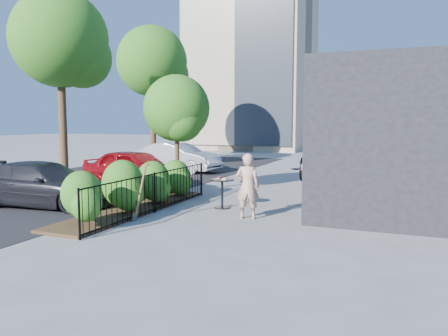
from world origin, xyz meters
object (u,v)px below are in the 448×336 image
at_px(patio_tree, 178,112).
at_px(car_darkgrey, 44,184).
at_px(street_tree_near, 60,45).
at_px(car_red, 136,169).
at_px(cafe_table, 222,188).
at_px(shovel, 140,196).
at_px(woman, 247,186).
at_px(car_silver, 178,157).
at_px(street_tree_far, 153,66).

relative_size(patio_tree, car_darkgrey, 0.89).
distance_m(street_tree_near, car_darkgrey, 9.66).
bearing_deg(car_red, cafe_table, -107.05).
bearing_deg(car_red, car_darkgrey, 178.41).
bearing_deg(shovel, cafe_table, 62.55).
distance_m(street_tree_near, cafe_table, 12.20).
distance_m(woman, car_red, 6.15).
bearing_deg(woman, street_tree_near, -39.35).
distance_m(woman, car_darkgrey, 6.07).
distance_m(shovel, car_silver, 10.81).
xyz_separation_m(cafe_table, car_darkgrey, (-4.93, -1.67, 0.07)).
distance_m(woman, shovel, 2.69).
relative_size(cafe_table, shovel, 0.60).
bearing_deg(street_tree_near, woman, -27.48).
bearing_deg(street_tree_far, car_darkgrey, -70.93).
distance_m(car_red, car_darkgrey, 3.80).
distance_m(patio_tree, street_tree_near, 8.92).
xyz_separation_m(cafe_table, woman, (1.10, -1.01, 0.26)).
height_order(woman, car_darkgrey, woman).
distance_m(cafe_table, car_silver, 9.35).
height_order(patio_tree, car_red, patio_tree).
xyz_separation_m(street_tree_near, shovel, (8.68, -7.07, -5.27)).
height_order(street_tree_far, car_darkgrey, street_tree_far).
bearing_deg(car_silver, car_darkgrey, -169.65).
relative_size(street_tree_near, car_silver, 1.92).
height_order(street_tree_near, cafe_table, street_tree_near).
bearing_deg(car_darkgrey, car_red, -17.37).
relative_size(street_tree_far, shovel, 5.58).
height_order(cafe_table, car_silver, car_silver).
bearing_deg(street_tree_near, shovel, -39.17).
bearing_deg(car_red, car_silver, 21.38).
bearing_deg(woman, cafe_table, -54.27).
distance_m(patio_tree, street_tree_far, 13.95).
bearing_deg(street_tree_near, patio_tree, -22.57).
height_order(woman, car_red, woman).
relative_size(street_tree_near, woman, 4.96).
relative_size(cafe_table, car_silver, 0.21).
xyz_separation_m(street_tree_near, car_darkgrey, (4.98, -6.39, -5.27)).
xyz_separation_m(car_red, car_darkgrey, (-0.69, -3.74, -0.08)).
xyz_separation_m(street_tree_far, cafe_table, (9.90, -12.72, -5.34)).
relative_size(car_silver, car_darkgrey, 0.97).
height_order(car_red, car_silver, car_red).
height_order(woman, car_silver, woman).
height_order(patio_tree, shovel, patio_tree).
xyz_separation_m(street_tree_far, car_silver, (4.45, -5.13, -5.21)).
height_order(woman, shovel, woman).
distance_m(street_tree_near, street_tree_far, 8.00).
relative_size(street_tree_near, street_tree_far, 1.00).
distance_m(street_tree_far, car_red, 13.14).
height_order(patio_tree, street_tree_far, street_tree_far).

